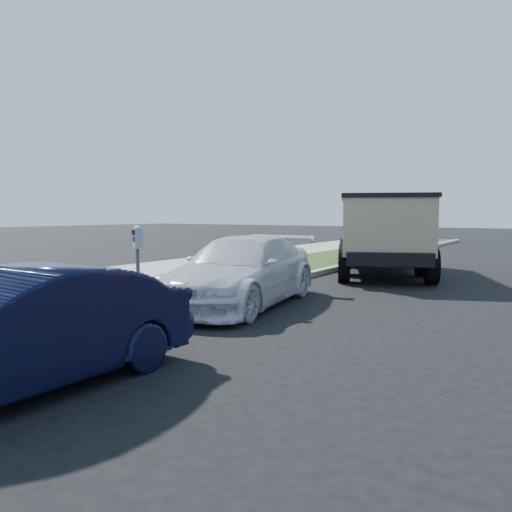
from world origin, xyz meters
The scene contains 6 objects.
ground centered at (0.00, 0.00, 0.00)m, with size 120.00×120.00×0.00m, color black.
streetside centered at (-5.57, 2.00, 0.07)m, with size 6.12×50.00×0.15m.
parking_meter centered at (-2.61, -0.91, 1.20)m, with size 0.24×0.20×1.47m.
white_wagon centered at (-1.79, 1.12, 0.68)m, with size 1.90×4.67×1.36m, color silver.
navy_sedan centered at (-0.93, -4.17, 0.63)m, with size 1.33×3.82×1.26m, color black.
dump_truck centered at (-1.27, 7.92, 1.37)m, with size 4.46×6.59×2.43m.
Camera 1 is at (3.76, -7.06, 1.82)m, focal length 35.00 mm.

